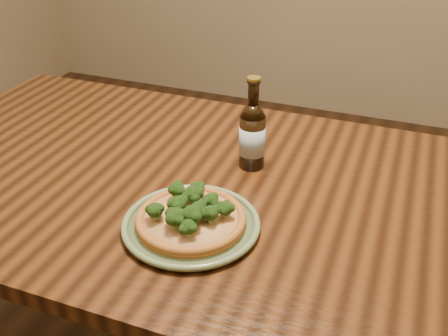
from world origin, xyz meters
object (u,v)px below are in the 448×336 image
(pizza, at_px, (191,217))
(beer_bottle, at_px, (252,135))
(plate, at_px, (191,224))
(table, at_px, (197,212))

(pizza, xyz_separation_m, beer_bottle, (0.04, 0.29, 0.06))
(plate, xyz_separation_m, beer_bottle, (0.04, 0.29, 0.08))
(plate, relative_size, beer_bottle, 1.23)
(plate, bearing_deg, table, 110.11)
(table, relative_size, beer_bottle, 6.85)
(plate, distance_m, beer_bottle, 0.30)
(plate, bearing_deg, beer_bottle, 82.72)
(table, relative_size, plate, 5.55)
(pizza, distance_m, beer_bottle, 0.30)
(table, distance_m, pizza, 0.22)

